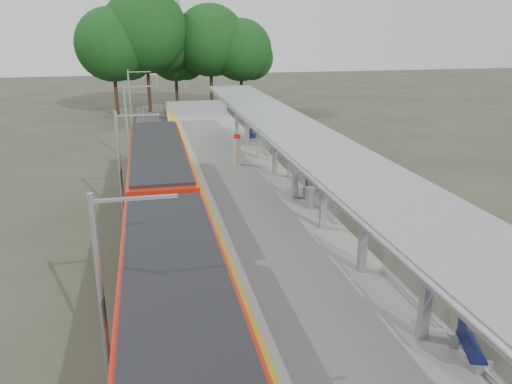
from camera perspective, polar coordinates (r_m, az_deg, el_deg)
trackbed at (r=25.98m, az=-10.77°, el=-2.07°), size 3.00×70.00×0.24m
platform at (r=26.31m, az=-1.00°, el=-0.59°), size 6.00×50.00×1.00m
tactile_strip at (r=25.79m, az=-6.56°, el=0.09°), size 0.60×50.00×0.02m
end_fence at (r=50.15m, az=-6.76°, el=9.67°), size 6.00×0.10×1.20m
train at (r=18.28m, az=-10.23°, el=-4.41°), size 2.74×27.60×3.62m
canopy at (r=22.13m, az=5.03°, el=5.65°), size 3.27×38.00×3.66m
tree_cluster at (r=56.39m, az=-9.62°, el=16.63°), size 20.72×11.62×13.10m
catenary_masts at (r=24.23m, az=-15.13°, el=3.06°), size 2.08×48.16×5.40m
bench_near at (r=14.05m, az=23.14°, el=-15.73°), size 0.87×1.44×0.94m
bench_mid at (r=24.54m, az=6.06°, el=0.37°), size 0.76×1.47×0.96m
bench_far at (r=36.88m, az=-0.40°, el=6.61°), size 0.92×1.58×1.04m
info_pillar_far at (r=30.56m, az=-2.15°, el=4.65°), size 0.42×0.42×1.89m
litter_bin at (r=23.36m, az=6.21°, el=-0.61°), size 0.57×0.57×0.98m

